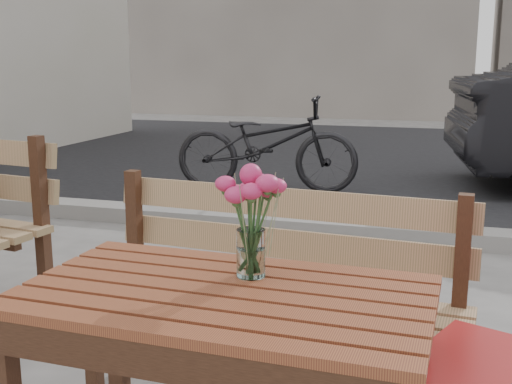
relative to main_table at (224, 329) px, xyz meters
The scene contains 5 objects.
street 5.12m from the main_table, 90.03° to the left, with size 30.00×8.12×0.12m.
main_table is the anchor object (origin of this frame).
main_bench 0.62m from the main_table, 91.83° to the left, with size 1.43×0.52×0.87m.
main_vase 0.34m from the main_table, 74.46° to the left, with size 0.18×0.18×0.32m.
bicycle 4.63m from the main_table, 104.44° to the left, with size 0.63×1.80×0.94m, color black.
Camera 1 is at (0.56, -1.56, 1.29)m, focal length 45.00 mm.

